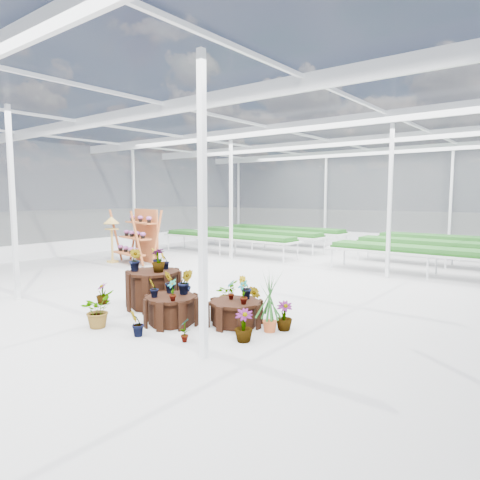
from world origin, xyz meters
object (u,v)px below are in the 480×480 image
Objects in this scene: plinth_mid at (171,310)px; plinth_low at (235,313)px; plinth_tall at (154,289)px; shelf_rack at (136,236)px; bird_table at (112,240)px.

plinth_low is at bearing 34.99° from plinth_mid.
plinth_tall reaches higher than plinth_mid.
shelf_rack is (-5.25, 3.68, 0.57)m from plinth_tall.
shelf_rack is 0.92m from bird_table.
shelf_rack is (-7.45, 3.58, 0.74)m from plinth_low.
shelf_rack reaches higher than plinth_tall.
plinth_mid is 8.20m from bird_table.
shelf_rack is at bearing 146.43° from plinth_mid.
plinth_mid is 1.22m from plinth_low.
bird_table is at bearing -137.01° from shelf_rack.
plinth_tall is at bearing -14.02° from bird_table.
shelf_rack is at bearing 44.85° from bird_table.
bird_table reaches higher than plinth_tall.
plinth_low is at bearing 2.60° from plinth_tall.
bird_table is at bearing 151.93° from plinth_tall.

